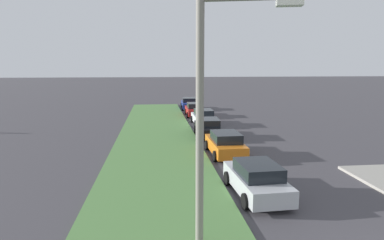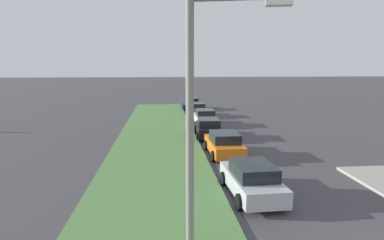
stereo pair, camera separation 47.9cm
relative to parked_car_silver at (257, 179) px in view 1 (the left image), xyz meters
The scene contains 8 objects.
grass_median 5.26m from the parked_car_silver, 53.36° to the left, with size 60.00×6.00×0.12m, color #517F42.
parked_car_silver is the anchor object (origin of this frame).
parked_car_orange 6.50m from the parked_car_silver, ahead, with size 4.34×2.09×1.47m.
parked_car_black 11.88m from the parked_car_silver, ahead, with size 4.39×2.20×1.47m.
parked_car_white 17.19m from the parked_car_silver, ahead, with size 4.32×2.06×1.47m.
parked_car_red 22.66m from the parked_car_silver, ahead, with size 4.31×2.04×1.47m.
parked_car_blue 28.58m from the parked_car_silver, ahead, with size 4.37×2.16×1.47m.
streetlight 5.96m from the parked_car_silver, 145.55° to the left, with size 0.95×2.83×7.50m.
Camera 1 is at (-6.33, 6.95, 5.57)m, focal length 30.92 mm.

